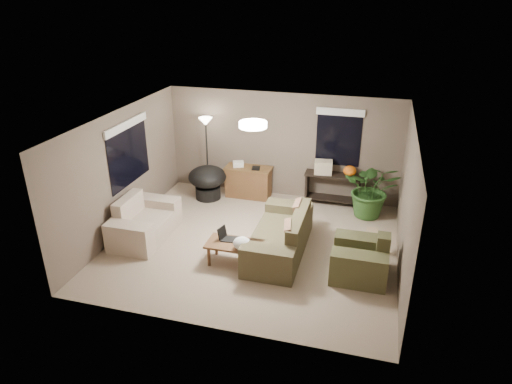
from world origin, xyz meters
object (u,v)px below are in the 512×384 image
(loveseat, at_px, (144,223))
(coffee_table, at_px, (234,246))
(console_table, at_px, (333,187))
(papasan_chair, at_px, (208,180))
(cat_scratching_post, at_px, (371,243))
(armchair, at_px, (361,260))
(main_sofa, at_px, (281,238))
(houseplant, at_px, (371,195))
(desk, at_px, (248,182))
(floor_lamp, at_px, (206,131))

(loveseat, height_order, coffee_table, loveseat)
(console_table, distance_m, papasan_chair, 2.95)
(coffee_table, height_order, cat_scratching_post, cat_scratching_post)
(coffee_table, relative_size, cat_scratching_post, 2.00)
(armchair, relative_size, papasan_chair, 0.89)
(papasan_chair, bearing_deg, console_table, 8.84)
(main_sofa, relative_size, armchair, 2.20)
(cat_scratching_post, bearing_deg, main_sofa, -166.00)
(main_sofa, relative_size, console_table, 1.69)
(loveseat, bearing_deg, console_table, 36.12)
(papasan_chair, xyz_separation_m, cat_scratching_post, (3.88, -1.51, -0.25))
(papasan_chair, xyz_separation_m, houseplant, (3.79, 0.06, 0.04))
(loveseat, distance_m, armchair, 4.32)
(loveseat, height_order, houseplant, houseplant)
(console_table, bearing_deg, coffee_table, -115.51)
(loveseat, bearing_deg, armchair, -2.82)
(desk, xyz_separation_m, houseplant, (2.88, -0.29, 0.13))
(main_sofa, relative_size, desk, 2.00)
(loveseat, distance_m, cat_scratching_post, 4.50)
(main_sofa, height_order, armchair, same)
(main_sofa, height_order, cat_scratching_post, main_sofa)
(cat_scratching_post, bearing_deg, coffee_table, -156.72)
(loveseat, height_order, papasan_chair, loveseat)
(coffee_table, xyz_separation_m, floor_lamp, (-1.57, 2.80, 1.24))
(armchair, relative_size, desk, 0.91)
(armchair, distance_m, cat_scratching_post, 0.81)
(floor_lamp, bearing_deg, console_table, 3.88)
(desk, bearing_deg, papasan_chair, -158.93)
(loveseat, distance_m, console_table, 4.33)
(houseplant, bearing_deg, cat_scratching_post, -86.77)
(armchair, bearing_deg, houseplant, 88.56)
(desk, relative_size, console_table, 0.85)
(loveseat, distance_m, coffee_table, 2.12)
(armchair, bearing_deg, papasan_chair, 148.23)
(armchair, distance_m, console_table, 2.89)
(cat_scratching_post, bearing_deg, loveseat, -172.54)
(papasan_chair, distance_m, cat_scratching_post, 4.17)
(loveseat, relative_size, floor_lamp, 0.84)
(console_table, distance_m, floor_lamp, 3.22)
(loveseat, bearing_deg, main_sofa, 3.51)
(loveseat, height_order, armchair, same)
(desk, bearing_deg, coffee_table, -78.79)
(floor_lamp, xyz_separation_m, cat_scratching_post, (3.96, -1.76, -1.38))
(floor_lamp, bearing_deg, loveseat, -101.96)
(coffee_table, bearing_deg, main_sofa, 39.75)
(main_sofa, distance_m, armchair, 1.55)
(console_table, xyz_separation_m, papasan_chair, (-2.92, -0.45, 0.03))
(armchair, bearing_deg, floor_lamp, 146.13)
(cat_scratching_post, bearing_deg, papasan_chair, 158.68)
(desk, relative_size, papasan_chair, 0.97)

